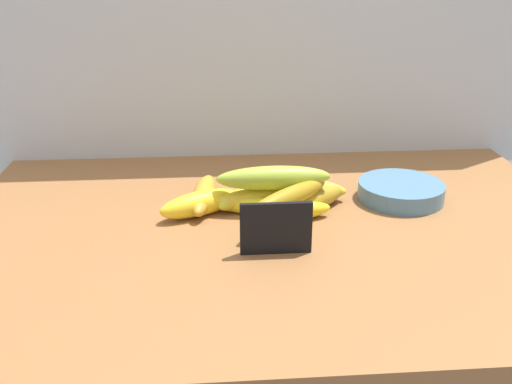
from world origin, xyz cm
name	(u,v)px	position (x,y,z in cm)	size (l,w,h in cm)	color
counter_top	(277,234)	(0.00, 0.00, 1.50)	(110.00, 76.00, 3.00)	brown
back_wall	(259,9)	(0.00, 39.00, 35.00)	(130.00, 2.00, 70.00)	silver
chalkboard_sign	(276,230)	(-1.27, -9.21, 6.86)	(11.00, 1.80, 8.40)	black
fruit_bowl	(401,191)	(24.37, 9.91, 4.65)	(15.91, 15.91, 3.30)	teal
banana_0	(250,194)	(-3.99, 9.96, 4.88)	(15.87, 3.76, 3.76)	gold
banana_1	(288,212)	(2.12, 2.10, 4.67)	(15.47, 3.34, 3.34)	yellow
banana_2	(204,195)	(-12.40, 10.18, 4.98)	(17.36, 3.96, 3.96)	gold
banana_3	(253,206)	(-3.65, 5.26, 4.63)	(20.32, 3.26, 3.26)	yellow
banana_4	(297,186)	(5.18, 12.95, 4.97)	(18.82, 3.94, 3.94)	yellow
banana_5	(269,198)	(-0.73, 7.48, 5.11)	(20.70, 4.22, 4.22)	gold
banana_6	(200,203)	(-12.98, 5.80, 5.19)	(15.27, 4.37, 4.37)	yellow
banana_7	(298,197)	(4.83, 8.68, 4.60)	(15.27, 3.20, 3.20)	#AA7828
banana_8	(307,202)	(5.90, 5.33, 5.04)	(18.15, 4.08, 4.08)	#AD8B21
banana_9	(271,178)	(-0.43, 6.46, 9.35)	(20.24, 4.27, 4.27)	#A0BE37
banana_10	(288,197)	(1.85, 0.69, 7.98)	(19.78, 3.29, 3.29)	#A48018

